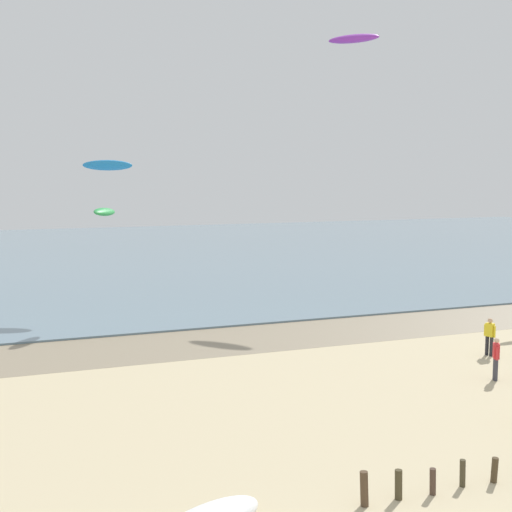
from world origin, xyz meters
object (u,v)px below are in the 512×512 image
object	(u,v)px
person_nearest_camera	(496,357)
kite_aloft_5	(354,39)
kite_aloft_4	(104,212)
person_mid_beach	(490,336)
kite_aloft_0	(107,165)

from	to	relation	value
person_nearest_camera	kite_aloft_5	bearing A→B (deg)	78.54
kite_aloft_4	person_nearest_camera	bearing A→B (deg)	72.64
person_nearest_camera	kite_aloft_4	xyz separation A→B (m)	(-12.77, 16.37, 5.14)
person_mid_beach	kite_aloft_4	bearing A→B (deg)	138.53
kite_aloft_5	kite_aloft_0	bearing A→B (deg)	-136.37
person_nearest_camera	kite_aloft_0	size ratio (longest dim) A/B	0.56
person_mid_beach	kite_aloft_5	xyz separation A→B (m)	(1.76, 16.51, 15.90)
person_mid_beach	kite_aloft_4	distance (m)	20.66
person_mid_beach	kite_aloft_4	xyz separation A→B (m)	(-14.99, 13.25, 5.14)
person_nearest_camera	kite_aloft_0	world-z (taller)	kite_aloft_0
person_mid_beach	kite_aloft_0	size ratio (longest dim) A/B	0.56
kite_aloft_4	kite_aloft_5	distance (m)	20.18
person_mid_beach	kite_aloft_0	bearing A→B (deg)	128.51
kite_aloft_0	person_nearest_camera	bearing A→B (deg)	-37.28
person_nearest_camera	kite_aloft_0	distance (m)	25.20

